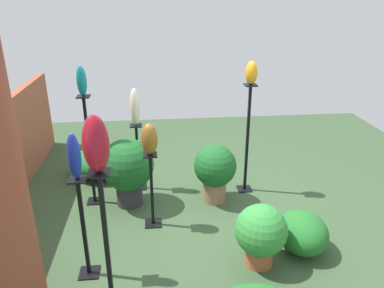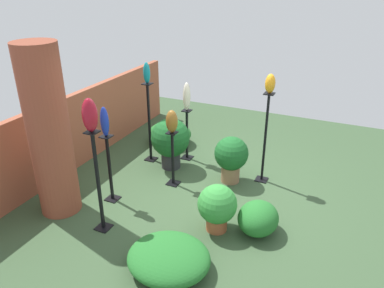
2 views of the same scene
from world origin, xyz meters
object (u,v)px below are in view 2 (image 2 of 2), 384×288
pedestal_ivory (187,137)px  art_vase_ruby (90,115)px  art_vase_ivory (187,97)px  art_vase_cobalt (105,122)px  pedestal_cobalt (110,172)px  pedestal_ruby (99,186)px  pedestal_teal (149,126)px  art_vase_teal (147,73)px  pedestal_bronze (173,161)px  pedestal_amber (265,142)px  potted_plant_mid_right (231,156)px  art_vase_amber (270,84)px  brick_pillar (49,133)px  art_vase_bronze (172,121)px  potted_plant_front_right (217,206)px  potted_plant_walkway_edge (170,140)px

pedestal_ivory → art_vase_ruby: bearing=176.4°
art_vase_ivory → art_vase_cobalt: bearing=165.4°
pedestal_cobalt → pedestal_ruby: bearing=-154.5°
pedestal_teal → art_vase_teal: (-0.00, 0.00, 0.98)m
pedestal_bronze → pedestal_amber: (0.74, -1.32, 0.29)m
pedestal_teal → potted_plant_mid_right: size_ratio=1.85×
art_vase_cobalt → art_vase_ivory: size_ratio=0.87×
pedestal_ivory → art_vase_ivory: bearing=0.0°
art_vase_amber → pedestal_teal: bearing=93.3°
pedestal_cobalt → art_vase_ivory: (1.77, -0.46, 0.73)m
brick_pillar → art_vase_ivory: bearing=-23.8°
pedestal_bronze → art_vase_amber: (0.74, -1.32, 1.27)m
pedestal_amber → art_vase_ruby: (-2.20, 1.66, 0.96)m
art_vase_bronze → pedestal_bronze: bearing=90.0°
art_vase_amber → art_vase_ruby: art_vase_ruby is taller
art_vase_teal → brick_pillar: bearing=168.0°
pedestal_ivory → art_vase_cobalt: art_vase_cobalt is taller
art_vase_teal → pedestal_cobalt: bearing=-174.7°
potted_plant_mid_right → brick_pillar: bearing=131.7°
pedestal_cobalt → pedestal_teal: (1.43, 0.13, 0.19)m
art_vase_cobalt → art_vase_teal: (1.43, 0.13, 0.36)m
art_vase_cobalt → art_vase_ruby: art_vase_ruby is taller
brick_pillar → potted_plant_front_right: 2.51m
pedestal_amber → art_vase_ruby: 2.92m
art_vase_cobalt → art_vase_amber: bearing=-51.9°
pedestal_bronze → art_vase_teal: art_vase_teal is taller
brick_pillar → pedestal_bronze: size_ratio=2.63×
art_vase_ruby → pedestal_ruby: bearing=0.0°
pedestal_amber → art_vase_bronze: size_ratio=4.17×
pedestal_ivory → art_vase_teal: size_ratio=2.64×
pedestal_amber → potted_plant_mid_right: (-0.25, 0.48, -0.25)m
pedestal_cobalt → art_vase_ruby: size_ratio=2.52×
art_vase_teal → potted_plant_mid_right: bearing=-94.5°
pedestal_cobalt → art_vase_ruby: art_vase_ruby is taller
pedestal_teal → potted_plant_front_right: bearing=-127.5°
art_vase_teal → potted_plant_front_right: art_vase_teal is taller
brick_pillar → pedestal_cobalt: bearing=-46.3°
potted_plant_mid_right → potted_plant_walkway_edge: size_ratio=0.87×
art_vase_bronze → potted_plant_mid_right: bearing=-59.9°
art_vase_teal → pedestal_teal: bearing=0.0°
pedestal_bronze → art_vase_amber: 1.98m
art_vase_ruby → potted_plant_walkway_edge: bearing=-1.0°
pedestal_cobalt → pedestal_ivory: 1.83m
art_vase_cobalt → potted_plant_front_right: 1.98m
pedestal_bronze → pedestal_ivory: (0.95, 0.19, 0.01)m
pedestal_amber → art_vase_ruby: art_vase_ruby is taller
pedestal_ruby → potted_plant_walkway_edge: size_ratio=1.58×
art_vase_ruby → potted_plant_mid_right: bearing=-31.2°
pedestal_ivory → potted_plant_front_right: 2.21m
potted_plant_front_right → art_vase_bronze: bearing=52.8°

